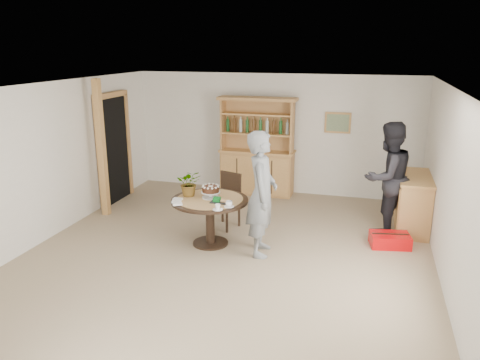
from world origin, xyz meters
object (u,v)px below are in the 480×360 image
object	(u,v)px
dining_table	(210,208)
dining_chair	(227,197)
sideboard	(413,203)
teen_boy	(262,194)
adult_person	(388,178)
red_suitcase	(390,240)
hutch	(257,162)

from	to	relation	value
dining_table	dining_chair	world-z (taller)	dining_chair
sideboard	teen_boy	size ratio (longest dim) A/B	0.67
dining_chair	adult_person	size ratio (longest dim) A/B	0.50
sideboard	dining_chair	distance (m)	3.17
adult_person	red_suitcase	world-z (taller)	adult_person
hutch	adult_person	size ratio (longest dim) A/B	1.09
hutch	dining_table	world-z (taller)	hutch
dining_table	teen_boy	distance (m)	0.92
dining_chair	red_suitcase	size ratio (longest dim) A/B	1.42
dining_chair	red_suitcase	world-z (taller)	dining_chair
hutch	red_suitcase	world-z (taller)	hutch
hutch	red_suitcase	distance (m)	3.46
dining_table	dining_chair	distance (m)	0.83
hutch	dining_chair	bearing A→B (deg)	-91.37
dining_chair	teen_boy	xyz separation A→B (m)	(0.82, -0.93, 0.41)
dining_chair	teen_boy	bearing A→B (deg)	-29.38
dining_table	teen_boy	xyz separation A→B (m)	(0.85, -0.10, 0.34)
dining_chair	teen_boy	size ratio (longest dim) A/B	0.50
sideboard	dining_table	size ratio (longest dim) A/B	1.05
hutch	dining_table	bearing A→B (deg)	-91.49
teen_boy	adult_person	bearing A→B (deg)	-59.41
teen_boy	dining_chair	bearing A→B (deg)	33.75
hutch	adult_person	bearing A→B (deg)	-29.58
hutch	teen_boy	xyz separation A→B (m)	(0.78, -2.90, 0.25)
dining_chair	adult_person	bearing A→B (deg)	29.93
dining_table	adult_person	distance (m)	2.99
adult_person	dining_table	bearing A→B (deg)	-15.67
teen_boy	adult_person	distance (m)	2.31
sideboard	adult_person	size ratio (longest dim) A/B	0.67
dining_chair	adult_person	world-z (taller)	adult_person
adult_person	red_suitcase	xyz separation A→B (m)	(0.09, -0.65, -0.84)
dining_chair	adult_person	distance (m)	2.71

